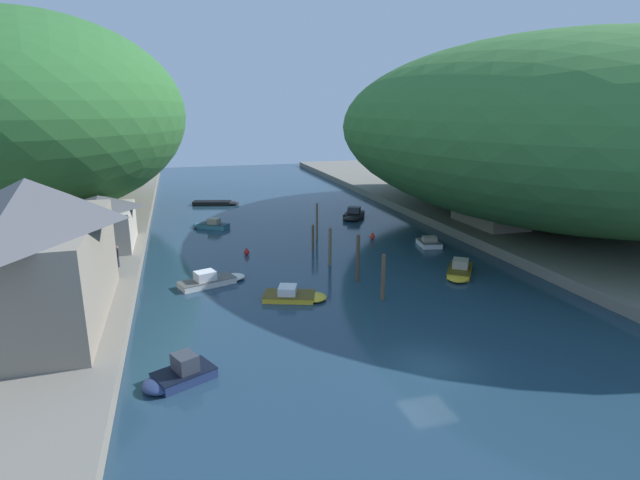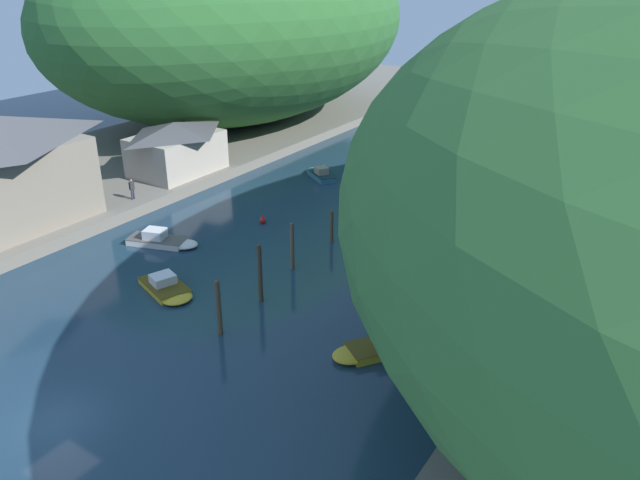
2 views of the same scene
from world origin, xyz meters
The scene contains 24 objects.
water_surface centered at (0.00, 30.00, 0.00)m, with size 130.00×130.00×0.00m, color #1E384C.
left_bank centered at (-26.15, 30.00, 0.45)m, with size 22.00×120.00×0.91m.
right_bank centered at (26.15, 30.00, 0.45)m, with size 22.00×120.00×0.91m.
hillside_left centered at (-27.25, 45.04, 12.05)m, with size 34.09×47.73×22.27m.
hillside_right centered at (27.25, 25.35, 10.63)m, with size 42.71×59.79×19.45m.
waterfront_building centered at (-19.77, 9.79, 5.23)m, with size 7.35×14.46×8.36m.
boathouse_shed centered at (-18.62, 26.35, 3.27)m, with size 5.83×8.30×4.58m.
right_bank_cottage centered at (19.82, 24.16, 3.62)m, with size 4.92×8.58×5.26m.
boat_mid_channel centered at (-4.47, 11.23, 0.29)m, with size 4.79×3.29×0.95m.
boat_yellow_tender centered at (-12.43, 2.18, 0.40)m, with size 3.89×3.07×1.35m.
boat_near_quay centered at (8.19, 34.53, 0.42)m, with size 3.84×4.57×1.33m.
boat_far_right_bank centered at (-9.73, 15.93, 0.34)m, with size 5.42×3.24×1.13m.
boat_navy_launch centered at (-6.73, 47.95, 0.25)m, with size 6.54×3.34×0.51m.
boat_open_rowboat centered at (9.37, 12.68, 0.34)m, with size 4.19×4.92×1.12m.
boat_small_dinghy centered at (11.22, 21.46, 0.30)m, with size 2.32×3.49×0.95m.
boat_white_cruiser centered at (-8.66, 34.43, 0.35)m, with size 4.31×3.49×1.13m.
mooring_post_nearest centered at (1.41, 9.52, 1.67)m, with size 0.29×0.29×3.32m.
mooring_post_second centered at (1.03, 13.55, 1.88)m, with size 0.28×0.28×3.75m.
mooring_post_middle centered at (0.16, 17.98, 1.66)m, with size 0.27×0.27×3.31m.
mooring_post_fourth centered at (0.03, 22.96, 1.23)m, with size 0.24×0.24×2.45m.
mooring_post_farthest centered at (1.44, 26.58, 1.88)m, with size 0.23×0.23×3.75m.
channel_buoy_near centered at (-6.22, 22.90, 0.29)m, with size 0.50×0.50×0.76m.
channel_buoy_far centered at (6.82, 24.99, 0.31)m, with size 0.53×0.53×0.80m.
person_on_quay centered at (-16.66, 19.37, 1.89)m, with size 0.26×0.40×1.69m.
Camera 1 is at (-11.78, -20.58, 13.00)m, focal length 28.00 mm.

